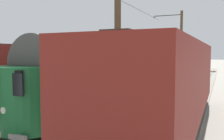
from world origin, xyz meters
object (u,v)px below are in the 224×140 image
track_end_bumper (199,81)px  coach_adjacent (169,82)px  catenary_pole_mid_near (116,37)px  catenary_pole_foreground (180,46)px  vintage_streetcar (111,70)px

track_end_bumper → coach_adjacent: bearing=90.0°
coach_adjacent → track_end_bumper: size_ratio=7.57×
coach_adjacent → catenary_pole_mid_near: (1.97, 1.56, 1.99)m
coach_adjacent → catenary_pole_foreground: size_ratio=1.72×
track_end_bumper → vintage_streetcar: bearing=67.8°
coach_adjacent → track_end_bumper: bearing=-90.0°
vintage_streetcar → coach_adjacent: vintage_streetcar is taller
vintage_streetcar → catenary_pole_mid_near: size_ratio=2.30×
coach_adjacent → catenary_pole_foreground: 15.75m
catenary_pole_mid_near → coach_adjacent: bearing=-141.6°
vintage_streetcar → track_end_bumper: size_ratio=10.14×
vintage_streetcar → catenary_pole_mid_near: 6.71m
vintage_streetcar → coach_adjacent: 6.43m
catenary_pole_foreground → catenary_pole_mid_near: (0.00, 17.06, 0.00)m
catenary_pole_foreground → catenary_pole_mid_near: 17.06m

